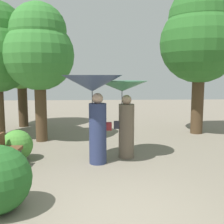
# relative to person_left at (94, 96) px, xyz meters

# --- Properties ---
(ground_plane) EXTENTS (40.00, 40.00, 0.00)m
(ground_plane) POSITION_rel_person_left_xyz_m (0.47, -2.68, -1.68)
(ground_plane) COLOR gray
(person_left) EXTENTS (1.47, 1.47, 2.18)m
(person_left) POSITION_rel_person_left_xyz_m (0.00, 0.00, 0.00)
(person_left) COLOR navy
(person_left) RESTS_ON ground
(person_right) EXTENTS (1.32, 1.32, 2.03)m
(person_right) POSITION_rel_person_left_xyz_m (0.77, 0.44, -0.18)
(person_right) COLOR #6B5B4C
(person_right) RESTS_ON ground
(tree_near_left) EXTENTS (2.59, 2.59, 4.70)m
(tree_near_left) POSITION_rel_person_left_xyz_m (-3.05, 5.07, 1.45)
(tree_near_left) COLOR #42301E
(tree_near_left) RESTS_ON ground
(tree_near_right) EXTENTS (2.88, 2.88, 5.37)m
(tree_near_right) POSITION_rel_person_left_xyz_m (3.81, 3.35, 1.92)
(tree_near_right) COLOR #4C3823
(tree_near_right) RESTS_ON ground
(tree_mid_left) EXTENTS (2.25, 2.25, 4.46)m
(tree_mid_left) POSITION_rel_person_left_xyz_m (-1.77, 2.43, 1.35)
(tree_mid_left) COLOR #4C3823
(tree_mid_left) RESTS_ON ground
(bush_path_right) EXTENTS (0.79, 0.79, 0.79)m
(bush_path_right) POSITION_rel_person_left_xyz_m (-1.97, 0.33, -1.28)
(bush_path_right) COLOR #4C9338
(bush_path_right) RESTS_ON ground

